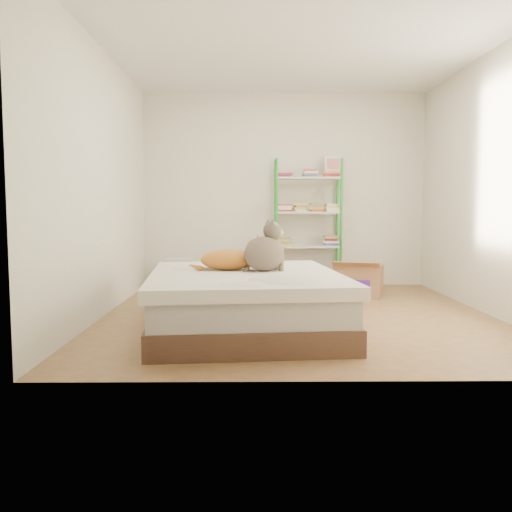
{
  "coord_description": "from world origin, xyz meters",
  "views": [
    {
      "loc": [
        -0.47,
        -5.31,
        1.05
      ],
      "look_at": [
        -0.41,
        -0.4,
        0.62
      ],
      "focal_mm": 38.0,
      "sensor_mm": 36.0,
      "label": 1
    }
  ],
  "objects_px": {
    "bed": "(245,301)",
    "shelf_unit": "(308,222)",
    "orange_cat": "(228,257)",
    "white_bin": "(180,273)",
    "grey_cat": "(264,246)",
    "cardboard_box": "(359,280)"
  },
  "relations": [
    {
      "from": "orange_cat",
      "to": "grey_cat",
      "type": "height_order",
      "value": "grey_cat"
    },
    {
      "from": "orange_cat",
      "to": "shelf_unit",
      "type": "xyz_separation_m",
      "value": [
        0.97,
        2.4,
        0.25
      ]
    },
    {
      "from": "bed",
      "to": "orange_cat",
      "type": "distance_m",
      "value": 0.44
    },
    {
      "from": "shelf_unit",
      "to": "cardboard_box",
      "type": "distance_m",
      "value": 1.15
    },
    {
      "from": "shelf_unit",
      "to": "cardboard_box",
      "type": "bearing_deg",
      "value": -54.69
    },
    {
      "from": "orange_cat",
      "to": "white_bin",
      "type": "height_order",
      "value": "orange_cat"
    },
    {
      "from": "grey_cat",
      "to": "shelf_unit",
      "type": "height_order",
      "value": "shelf_unit"
    },
    {
      "from": "orange_cat",
      "to": "white_bin",
      "type": "xyz_separation_m",
      "value": [
        -0.72,
        2.23,
        -0.41
      ]
    },
    {
      "from": "bed",
      "to": "cardboard_box",
      "type": "bearing_deg",
      "value": 48.28
    },
    {
      "from": "grey_cat",
      "to": "white_bin",
      "type": "distance_m",
      "value": 2.6
    },
    {
      "from": "bed",
      "to": "shelf_unit",
      "type": "height_order",
      "value": "shelf_unit"
    },
    {
      "from": "cardboard_box",
      "to": "orange_cat",
      "type": "bearing_deg",
      "value": -113.06
    },
    {
      "from": "orange_cat",
      "to": "shelf_unit",
      "type": "relative_size",
      "value": 0.33
    },
    {
      "from": "grey_cat",
      "to": "cardboard_box",
      "type": "height_order",
      "value": "grey_cat"
    },
    {
      "from": "grey_cat",
      "to": "cardboard_box",
      "type": "bearing_deg",
      "value": -55.37
    },
    {
      "from": "bed",
      "to": "grey_cat",
      "type": "relative_size",
      "value": 4.82
    },
    {
      "from": "grey_cat",
      "to": "shelf_unit",
      "type": "distance_m",
      "value": 2.59
    },
    {
      "from": "bed",
      "to": "orange_cat",
      "type": "height_order",
      "value": "orange_cat"
    },
    {
      "from": "orange_cat",
      "to": "cardboard_box",
      "type": "bearing_deg",
      "value": 43.13
    },
    {
      "from": "orange_cat",
      "to": "white_bin",
      "type": "relative_size",
      "value": 1.41
    },
    {
      "from": "grey_cat",
      "to": "white_bin",
      "type": "relative_size",
      "value": 1.07
    },
    {
      "from": "orange_cat",
      "to": "bed",
      "type": "bearing_deg",
      "value": -55.12
    }
  ]
}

